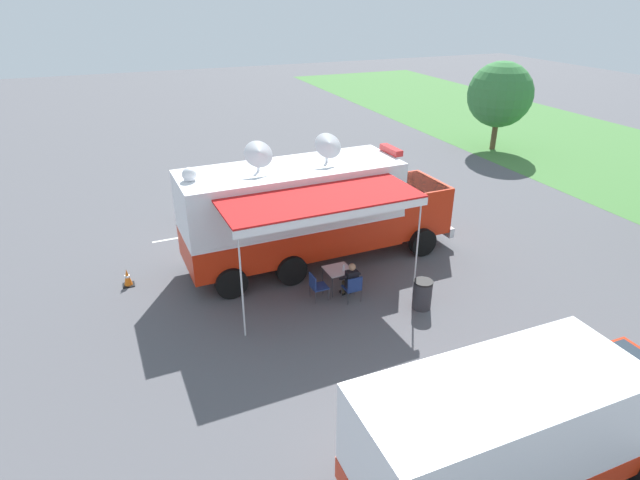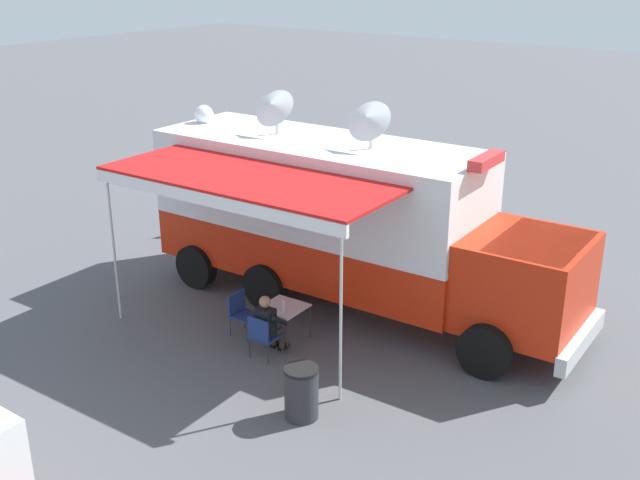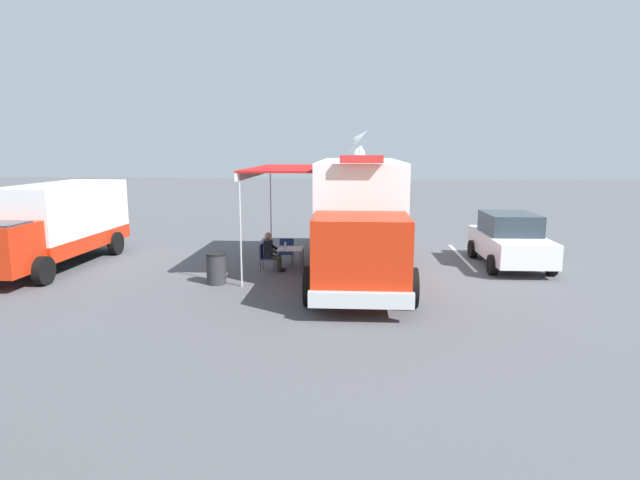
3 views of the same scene
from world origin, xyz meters
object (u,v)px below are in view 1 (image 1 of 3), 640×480
folding_chair_at_table (353,287)px  trash_bin (422,294)px  water_bottle (344,268)px  traffic_cone (127,278)px  car_behind_truck (238,195)px  folding_table (338,271)px  folding_chair_beside_table (316,285)px  seated_responder (350,280)px  support_truck (517,431)px  command_truck (313,209)px

folding_chair_at_table → trash_bin: size_ratio=0.96×
water_bottle → traffic_cone: (-2.92, -6.26, -0.55)m
traffic_cone → car_behind_truck: size_ratio=0.14×
folding_table → folding_chair_beside_table: folding_chair_beside_table is taller
seated_responder → support_truck: (7.24, -0.07, 0.73)m
command_truck → water_bottle: command_truck is taller
command_truck → folding_chair_at_table: bearing=2.5°
folding_table → traffic_cone: size_ratio=1.43×
trash_bin → car_behind_truck: car_behind_truck is taller
water_bottle → folding_chair_beside_table: size_ratio=0.26×
folding_table → car_behind_truck: (-7.16, -1.40, 0.21)m
folding_table → water_bottle: 0.25m
command_truck → folding_table: 2.51m
traffic_cone → folding_table: bearing=65.7°
traffic_cone → support_truck: support_truck is taller
folding_table → folding_chair_beside_table: size_ratio=0.95×
folding_table → seated_responder: seated_responder is taller
water_bottle → support_truck: (7.70, -0.05, 0.55)m
seated_responder → folding_chair_beside_table: bearing=-108.7°
trash_bin → car_behind_truck: 9.63m
command_truck → folding_chair_beside_table: bearing=-19.4°
folding_chair_at_table → support_truck: (7.05, -0.07, 0.87)m
folding_chair_beside_table → traffic_cone: (-3.05, -5.30, -0.23)m
folding_table → car_behind_truck: 7.29m
seated_responder → support_truck: size_ratio=0.18×
support_truck → traffic_cone: bearing=-149.7°
folding_chair_at_table → car_behind_truck: 8.11m
command_truck → support_truck: size_ratio=1.40×
command_truck → seated_responder: size_ratio=7.66×
trash_bin → support_truck: (5.96, -1.83, 0.93)m
trash_bin → traffic_cone: (-4.66, -8.04, -0.18)m
folding_chair_beside_table → car_behind_truck: (-7.43, -0.55, 0.37)m
support_truck → water_bottle: bearing=179.6°
car_behind_truck → traffic_cone: bearing=-47.3°
folding_table → water_bottle: (0.15, 0.11, 0.16)m
support_truck → folding_table: bearing=-179.5°
folding_table → folding_chair_at_table: bearing=9.9°
command_truck → car_behind_truck: bearing=-164.3°
command_truck → trash_bin: size_ratio=10.52×
command_truck → seated_responder: command_truck is taller
seated_responder → car_behind_truck: size_ratio=0.29×
water_bottle → traffic_cone: water_bottle is taller
car_behind_truck → folding_chair_beside_table: bearing=4.2°
trash_bin → water_bottle: bearing=-134.4°
folding_chair_beside_table → traffic_cone: size_ratio=1.50×
folding_chair_at_table → trash_bin: 2.06m
folding_table → folding_chair_at_table: folding_chair_at_table is taller
command_truck → traffic_cone: 6.41m
folding_table → seated_responder: bearing=12.2°
folding_chair_at_table → folding_chair_beside_table: bearing=-117.8°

